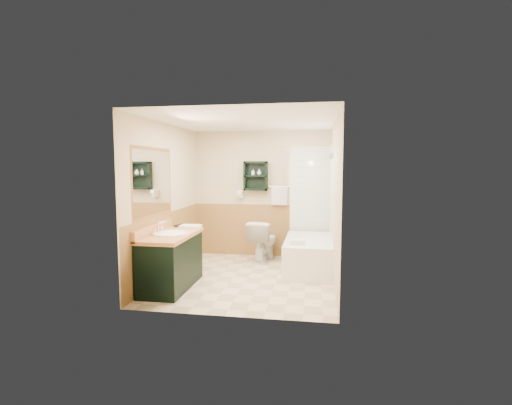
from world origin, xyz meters
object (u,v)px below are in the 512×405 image
object	(u,v)px
vanity	(171,261)
soap_bottle_a	(253,174)
bathtub	(309,254)
vanity_book	(178,219)
toilet	(264,241)
hair_dryer	(240,194)
wall_shelf	(256,176)
soap_bottle_b	(259,173)

from	to	relation	value
vanity	soap_bottle_a	world-z (taller)	soap_bottle_a
bathtub	vanity_book	distance (m)	2.25
bathtub	vanity	bearing A→B (deg)	-146.85
vanity_book	soap_bottle_a	bearing A→B (deg)	66.65
toilet	bathtub	bearing A→B (deg)	162.58
toilet	soap_bottle_a	xyz separation A→B (m)	(-0.24, 0.29, 1.23)
hair_dryer	toilet	bearing A→B (deg)	-32.98
wall_shelf	soap_bottle_b	distance (m)	0.09
soap_bottle_b	vanity	bearing A→B (deg)	-115.50
toilet	soap_bottle_b	distance (m)	1.28
vanity	soap_bottle_a	xyz separation A→B (m)	(0.85, 2.02, 1.20)
vanity_book	soap_bottle_b	xyz separation A→B (m)	(1.13, 1.30, 0.71)
vanity_book	soap_bottle_a	distance (m)	1.79
wall_shelf	vanity	size ratio (longest dim) A/B	0.45
toilet	soap_bottle_a	bearing A→B (deg)	-38.12
toilet	vanity	bearing A→B (deg)	70.03
wall_shelf	soap_bottle_a	bearing A→B (deg)	-173.78
wall_shelf	toilet	distance (m)	1.24
wall_shelf	toilet	size ratio (longest dim) A/B	0.74
vanity	vanity_book	world-z (taller)	vanity_book
hair_dryer	soap_bottle_a	world-z (taller)	soap_bottle_a
toilet	soap_bottle_b	size ratio (longest dim) A/B	6.70
toilet	soap_bottle_a	size ratio (longest dim) A/B	6.49
bathtub	soap_bottle_b	xyz separation A→B (m)	(-0.96, 0.76, 1.35)
soap_bottle_a	vanity_book	bearing A→B (deg)	-127.85
wall_shelf	vanity_book	bearing A→B (deg)	-128.98
wall_shelf	hair_dryer	world-z (taller)	wall_shelf
vanity	vanity_book	distance (m)	0.89
bathtub	soap_bottle_b	world-z (taller)	soap_bottle_b
vanity	wall_shelf	bearing A→B (deg)	66.14
wall_shelf	soap_bottle_b	xyz separation A→B (m)	(0.07, -0.01, 0.06)
hair_dryer	vanity	distance (m)	2.28
hair_dryer	vanity_book	size ratio (longest dim) A/B	1.03
soap_bottle_a	vanity	bearing A→B (deg)	-112.81
soap_bottle_b	toilet	bearing A→B (deg)	-66.37
hair_dryer	soap_bottle_a	distance (m)	0.47
vanity	soap_bottle_a	distance (m)	2.50
wall_shelf	hair_dryer	bearing A→B (deg)	175.24
wall_shelf	toilet	xyz separation A→B (m)	(0.20, -0.30, -1.18)
hair_dryer	toilet	distance (m)	1.02
hair_dryer	bathtub	world-z (taller)	hair_dryer
wall_shelf	soap_bottle_a	size ratio (longest dim) A/B	4.78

